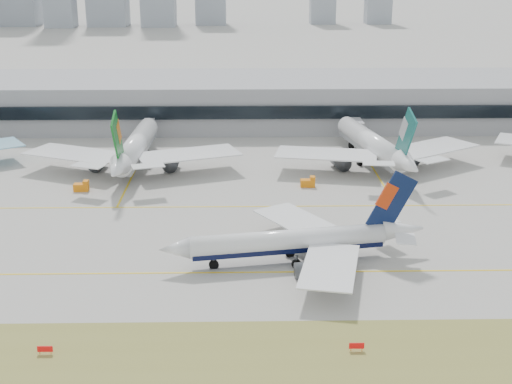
{
  "coord_description": "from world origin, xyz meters",
  "views": [
    {
      "loc": [
        -0.35,
        -121.5,
        54.35
      ],
      "look_at": [
        2.37,
        18.0,
        7.5
      ],
      "focal_mm": 50.0,
      "sensor_mm": 36.0,
      "label": 1
    }
  ],
  "objects_px": {
    "widebody_eva": "(135,149)",
    "widebody_cathay": "(374,146)",
    "taxiing_airliner": "(298,241)",
    "terminal": "(243,100)"
  },
  "relations": [
    {
      "from": "widebody_cathay",
      "to": "terminal",
      "type": "height_order",
      "value": "widebody_cathay"
    },
    {
      "from": "taxiing_airliner",
      "to": "widebody_cathay",
      "type": "xyz_separation_m",
      "value": [
        25.09,
        62.76,
        1.37
      ]
    },
    {
      "from": "taxiing_airliner",
      "to": "widebody_eva",
      "type": "distance_m",
      "value": 72.19
    },
    {
      "from": "widebody_eva",
      "to": "terminal",
      "type": "relative_size",
      "value": 0.21
    },
    {
      "from": "widebody_eva",
      "to": "widebody_cathay",
      "type": "xyz_separation_m",
      "value": [
        63.65,
        1.74,
        -0.04
      ]
    },
    {
      "from": "taxiing_airliner",
      "to": "terminal",
      "type": "distance_m",
      "value": 115.7
    },
    {
      "from": "widebody_eva",
      "to": "terminal",
      "type": "distance_m",
      "value": 61.45
    },
    {
      "from": "widebody_eva",
      "to": "widebody_cathay",
      "type": "relative_size",
      "value": 1.03
    },
    {
      "from": "taxiing_airliner",
      "to": "widebody_cathay",
      "type": "bearing_deg",
      "value": -121.6
    },
    {
      "from": "taxiing_airliner",
      "to": "terminal",
      "type": "relative_size",
      "value": 0.18
    }
  ]
}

